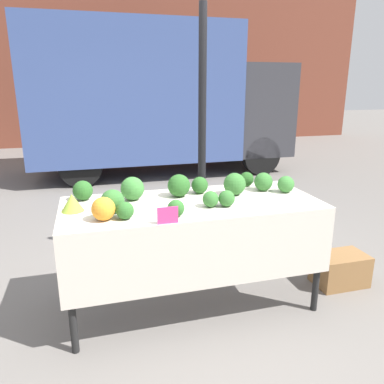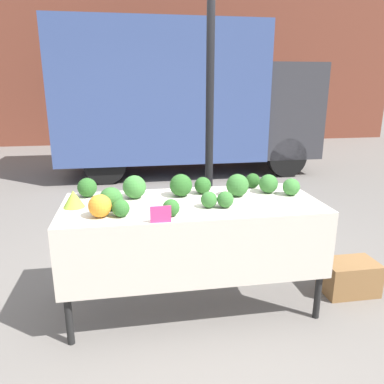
{
  "view_description": "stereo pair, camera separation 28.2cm",
  "coord_description": "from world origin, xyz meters",
  "px_view_note": "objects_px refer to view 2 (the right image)",
  "views": [
    {
      "loc": [
        -0.73,
        -2.61,
        1.74
      ],
      "look_at": [
        0.0,
        0.0,
        0.96
      ],
      "focal_mm": 35.0,
      "sensor_mm": 36.0,
      "label": 1
    },
    {
      "loc": [
        -0.45,
        -2.67,
        1.74
      ],
      "look_at": [
        0.0,
        0.0,
        0.96
      ],
      "focal_mm": 35.0,
      "sensor_mm": 36.0,
      "label": 2
    }
  ],
  "objects_px": {
    "produce_crate": "(349,277)",
    "orange_cauliflower": "(100,206)",
    "parked_truck": "(180,97)",
    "price_sign": "(161,214)"
  },
  "relations": [
    {
      "from": "orange_cauliflower",
      "to": "produce_crate",
      "type": "bearing_deg",
      "value": 4.71
    },
    {
      "from": "parked_truck",
      "to": "price_sign",
      "type": "height_order",
      "value": "parked_truck"
    },
    {
      "from": "produce_crate",
      "to": "parked_truck",
      "type": "bearing_deg",
      "value": 99.01
    },
    {
      "from": "parked_truck",
      "to": "produce_crate",
      "type": "relative_size",
      "value": 11.04
    },
    {
      "from": "price_sign",
      "to": "produce_crate",
      "type": "relative_size",
      "value": 0.3
    },
    {
      "from": "price_sign",
      "to": "produce_crate",
      "type": "height_order",
      "value": "price_sign"
    },
    {
      "from": "produce_crate",
      "to": "orange_cauliflower",
      "type": "bearing_deg",
      "value": -175.29
    },
    {
      "from": "price_sign",
      "to": "produce_crate",
      "type": "distance_m",
      "value": 1.85
    },
    {
      "from": "parked_truck",
      "to": "produce_crate",
      "type": "distance_m",
      "value": 5.15
    },
    {
      "from": "price_sign",
      "to": "produce_crate",
      "type": "bearing_deg",
      "value": 11.86
    }
  ]
}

